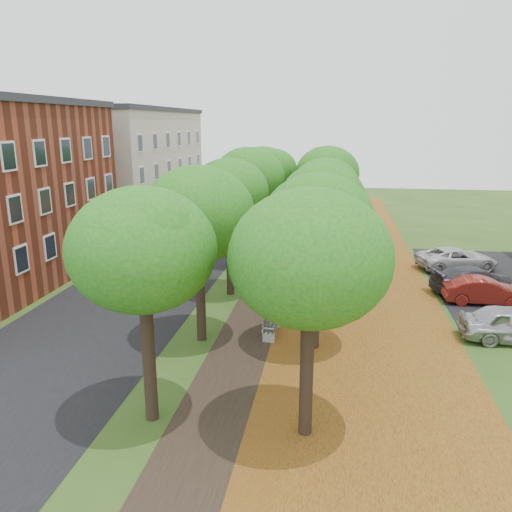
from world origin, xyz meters
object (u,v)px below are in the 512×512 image
at_px(car_red, 484,291).
at_px(car_grey, 476,280).
at_px(car_white, 457,259).
at_px(bench, 271,325).

distance_m(car_red, car_grey, 1.64).
bearing_deg(car_grey, car_white, -14.52).
distance_m(bench, car_red, 11.78).
xyz_separation_m(car_red, car_grey, (0.00, 1.64, 0.04)).
xyz_separation_m(bench, car_grey, (10.34, 7.28, 0.26)).
bearing_deg(car_white, car_grey, 162.93).
relative_size(car_grey, car_white, 0.98).
xyz_separation_m(bench, car_white, (10.34, 11.92, 0.24)).
height_order(car_grey, car_white, car_grey).
distance_m(car_red, car_white, 6.28).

